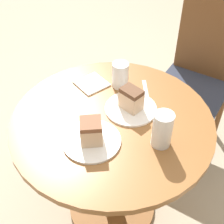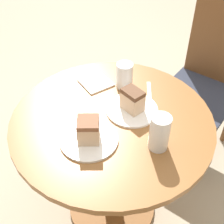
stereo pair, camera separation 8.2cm
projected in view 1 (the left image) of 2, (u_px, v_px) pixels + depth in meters
name	position (u px, v px, depth m)	size (l,w,h in m)	color
ground_plane	(112.00, 205.00, 1.82)	(8.00, 8.00, 0.00)	tan
table	(112.00, 148.00, 1.47)	(0.88, 0.88, 0.70)	brown
chair	(196.00, 78.00, 1.92)	(0.44, 0.45, 0.96)	brown
plate_near	(131.00, 108.00, 1.39)	(0.23, 0.23, 0.01)	white
plate_far	(92.00, 141.00, 1.24)	(0.24, 0.24, 0.01)	white
cake_slice_near	(131.00, 99.00, 1.35)	(0.10, 0.08, 0.10)	beige
cake_slice_far	(91.00, 131.00, 1.21)	(0.12, 0.12, 0.10)	beige
glass_lemonade	(163.00, 131.00, 1.20)	(0.08, 0.08, 0.15)	beige
glass_water	(120.00, 76.00, 1.48)	(0.08, 0.08, 0.13)	silver
napkin_stack	(92.00, 84.00, 1.52)	(0.17, 0.17, 0.01)	silver
fork	(146.00, 92.00, 1.48)	(0.13, 0.15, 0.00)	silver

